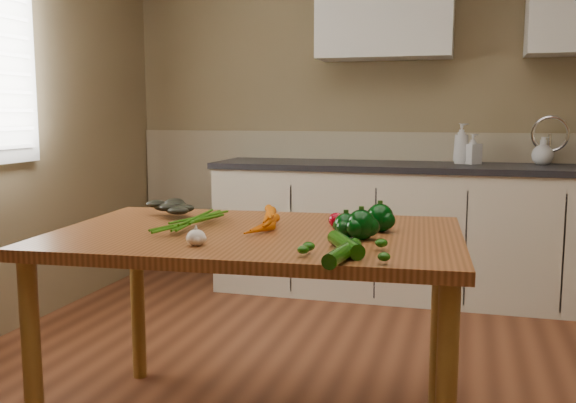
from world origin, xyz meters
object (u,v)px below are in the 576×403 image
Objects in this scene: soap_bottle_a at (461,144)px; tomato_b at (362,219)px; garlic_bulb at (196,238)px; tomato_c at (374,219)px; soap_bottle_b at (473,149)px; carrot_bunch at (244,219)px; table at (257,255)px; pepper_a at (346,226)px; tomato_a at (337,220)px; zucchini_b at (343,253)px; soap_bottle_c at (543,151)px; leafy_greens at (169,205)px; zucchini_a at (345,245)px; pepper_b at (380,218)px; pepper_c at (361,225)px.

soap_bottle_a reaches higher than tomato_b.
tomato_c reaches higher than garlic_bulb.
soap_bottle_b is 2.30m from carrot_bunch.
tomato_b is (0.36, 0.19, 0.12)m from table.
garlic_bulb is 0.99× the size of tomato_b.
garlic_bulb is 0.53m from pepper_a.
zucchini_b is at bearing -76.72° from tomato_a.
tomato_a is at bearing 110.57° from pepper_a.
soap_bottle_c is 0.64× the size of carrot_bunch.
soap_bottle_b is 0.93× the size of leafy_greens.
table is 0.49m from zucchini_a.
carrot_bunch is at bearing 82.22° from garlic_bulb.
soap_bottle_a is 4.30× the size of tomato_a.
zucchini_b is (0.01, -0.12, -0.00)m from zucchini_a.
leafy_greens is at bearing 105.34° from soap_bottle_b.
table is 2.32m from soap_bottle_a.
tomato_b is (-0.41, -1.98, -0.17)m from soap_bottle_b.
pepper_a reaches higher than zucchini_a.
pepper_a reaches higher than carrot_bunch.
tomato_c is at bearing 22.67° from table.
leafy_greens is (-1.68, -2.05, -0.14)m from soap_bottle_c.
pepper_b is (-0.26, -2.07, -0.18)m from soap_bottle_a.
leafy_greens is 3.43× the size of tomato_a.
soap_bottle_b is 3.11× the size of tomato_b.
leafy_greens is 3.35× the size of garlic_bulb.
soap_bottle_a is at bearing 82.35° from pepper_c.
tomato_a is (-0.50, -2.01, -0.17)m from soap_bottle_b.
table is 15.21× the size of pepper_b.
zucchini_a reaches higher than table.
zucchini_a is (0.85, -0.48, -0.03)m from leafy_greens.
garlic_bulb is 0.73m from tomato_c.
soap_bottle_a is at bearing 82.72° from zucchini_a.
zucchini_a is at bearing 130.14° from soap_bottle_c.
tomato_c is (0.07, 0.24, -0.01)m from pepper_a.
leafy_greens is (-0.46, 0.21, 0.14)m from table.
tomato_c is at bearing 14.70° from tomato_b.
table is 0.47m from tomato_c.
pepper_c is 0.22m from zucchini_a.
garlic_bulb is 0.50m from zucchini_a.
table is 7.82× the size of soap_bottle_b.
tomato_a is (0.27, 0.16, 0.12)m from table.
soap_bottle_a is at bearing 81.64° from tomato_c.
soap_bottle_a is 2.26m from pepper_a.
tomato_b is (0.43, 0.16, -0.01)m from carrot_bunch.
zucchini_b is at bearing -48.32° from table.
tomato_c is 0.27× the size of zucchini_b.
carrot_bunch is at bearing 168.99° from pepper_c.
zucchini_b is (-0.00, -0.34, -0.03)m from pepper_c.
soap_bottle_a reaches higher than table.
pepper_a is at bearing 162.24° from pepper_c.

